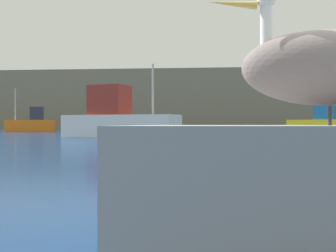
# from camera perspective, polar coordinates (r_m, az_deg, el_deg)

# --- Properties ---
(hillside_backdrop) EXTENTS (140.00, 10.75, 9.39)m
(hillside_backdrop) POSITION_cam_1_polar(r_m,az_deg,el_deg) (72.80, 6.50, 3.33)
(hillside_backdrop) COLOR #7F755B
(hillside_backdrop) RESTS_ON ground
(pier_dock) EXTENTS (2.74, 2.19, 0.80)m
(pier_dock) POSITION_cam_1_polar(r_m,az_deg,el_deg) (3.35, 19.68, -6.75)
(pier_dock) COLOR gray
(pier_dock) RESTS_ON ground
(pelican) EXTENTS (1.44, 0.62, 0.97)m
(pelican) POSITION_cam_1_polar(r_m,az_deg,el_deg) (3.35, 19.57, 7.20)
(pelican) COLOR slate
(pelican) RESTS_ON pier_dock
(fishing_boat_yellow) EXTENTS (5.35, 3.78, 4.09)m
(fishing_boat_yellow) POSITION_cam_1_polar(r_m,az_deg,el_deg) (36.00, 19.46, 0.49)
(fishing_boat_yellow) COLOR yellow
(fishing_boat_yellow) RESTS_ON ground
(fishing_boat_white) EXTENTS (7.32, 3.98, 4.24)m
(fishing_boat_white) POSITION_cam_1_polar(r_m,az_deg,el_deg) (26.24, -6.53, 0.85)
(fishing_boat_white) COLOR white
(fishing_boat_white) RESTS_ON ground
(fishing_boat_orange) EXTENTS (5.06, 2.54, 4.41)m
(fishing_boat_orange) POSITION_cam_1_polar(r_m,az_deg,el_deg) (47.04, -17.24, 0.34)
(fishing_boat_orange) COLOR orange
(fishing_boat_orange) RESTS_ON ground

